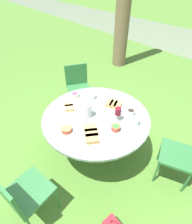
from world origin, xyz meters
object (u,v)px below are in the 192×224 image
at_px(chair_near_left, 21,194).
at_px(wine_glass, 118,112).
at_px(chair_far_back, 78,84).
at_px(chair_near_right, 186,153).
at_px(water_pitcher, 87,110).
at_px(dining_table, 96,120).

relative_size(chair_near_left, wine_glass, 4.52).
distance_m(chair_far_back, wine_glass, 1.48).
height_order(chair_near_left, wine_glass, wine_glass).
height_order(chair_near_right, water_pitcher, water_pitcher).
relative_size(dining_table, chair_near_right, 1.67).
bearing_deg(chair_near_left, chair_far_back, 129.57).
distance_m(dining_table, chair_near_left, 1.26).
xyz_separation_m(chair_far_back, water_pitcher, (1.09, -0.59, 0.31)).
xyz_separation_m(chair_near_left, wine_glass, (-0.02, 1.39, 0.35)).
relative_size(chair_far_back, wine_glass, 4.52).
bearing_deg(dining_table, chair_far_back, 156.87).
distance_m(chair_near_right, chair_far_back, 2.24).
bearing_deg(chair_far_back, chair_near_left, -50.43).
xyz_separation_m(dining_table, chair_near_left, (0.27, -1.23, -0.13)).
bearing_deg(water_pitcher, chair_far_back, 151.65).
height_order(water_pitcher, wine_glass, water_pitcher).
relative_size(chair_near_left, chair_far_back, 1.00).
height_order(chair_far_back, wine_glass, wine_glass).
xyz_separation_m(dining_table, chair_near_right, (1.09, 0.55, -0.13)).
bearing_deg(chair_far_back, dining_table, -23.13).
xyz_separation_m(chair_near_left, chair_far_back, (-1.42, 1.72, 0.00)).
distance_m(chair_far_back, water_pitcher, 1.28).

